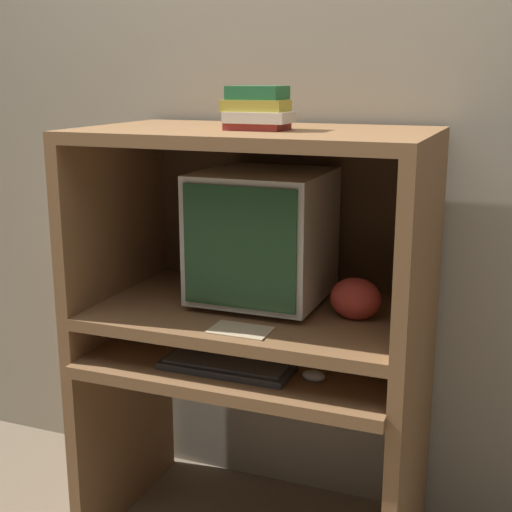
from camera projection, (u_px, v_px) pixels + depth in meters
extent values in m
cube|color=gray|center=(296.00, 128.00, 2.36)|extent=(6.00, 0.06, 2.60)
cube|color=brown|center=(125.00, 419.00, 2.44)|extent=(0.04, 0.61, 0.65)
cube|color=brown|center=(408.00, 474.00, 2.10)|extent=(0.04, 0.61, 0.65)
cube|color=brown|center=(236.00, 374.00, 2.05)|extent=(0.93, 0.34, 0.04)
cube|color=brown|center=(120.00, 310.00, 2.35)|extent=(0.04, 0.61, 0.14)
cube|color=brown|center=(416.00, 349.00, 2.00)|extent=(0.04, 0.61, 0.14)
cube|color=brown|center=(256.00, 312.00, 2.16)|extent=(0.93, 0.61, 0.04)
cube|color=brown|center=(115.00, 210.00, 2.26)|extent=(0.04, 0.61, 0.53)
cube|color=brown|center=(422.00, 233.00, 1.92)|extent=(0.04, 0.61, 0.53)
cube|color=brown|center=(256.00, 135.00, 2.03)|extent=(0.93, 0.61, 0.04)
cube|color=#48321E|center=(288.00, 204.00, 2.36)|extent=(0.93, 0.01, 0.53)
cylinder|color=beige|center=(263.00, 298.00, 2.21)|extent=(0.21, 0.21, 0.02)
cube|color=beige|center=(264.00, 234.00, 2.16)|extent=(0.37, 0.38, 0.38)
cube|color=#1E4223|center=(239.00, 248.00, 1.99)|extent=(0.34, 0.01, 0.35)
cube|color=#2D2D30|center=(227.00, 367.00, 2.03)|extent=(0.38, 0.14, 0.02)
cube|color=#474749|center=(227.00, 362.00, 2.03)|extent=(0.35, 0.11, 0.01)
ellipsoid|color=#B7B7B7|center=(314.00, 376.00, 1.96)|extent=(0.07, 0.04, 0.03)
ellipsoid|color=#BC382D|center=(356.00, 299.00, 2.04)|extent=(0.15, 0.11, 0.12)
cube|color=maroon|center=(257.00, 126.00, 1.98)|extent=(0.16, 0.13, 0.02)
cube|color=beige|center=(259.00, 117.00, 1.97)|extent=(0.18, 0.12, 0.03)
cube|color=gold|center=(256.00, 106.00, 1.96)|extent=(0.17, 0.11, 0.03)
cube|color=#236638|center=(258.00, 93.00, 1.97)|extent=(0.15, 0.12, 0.04)
cube|color=#CCB28C|center=(240.00, 330.00, 1.95)|extent=(0.17, 0.11, 0.00)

